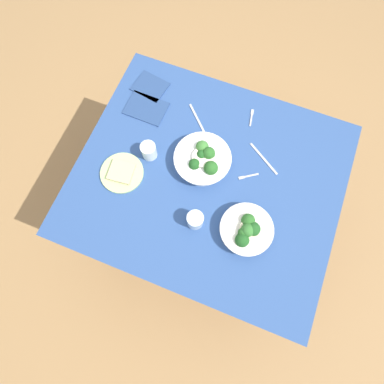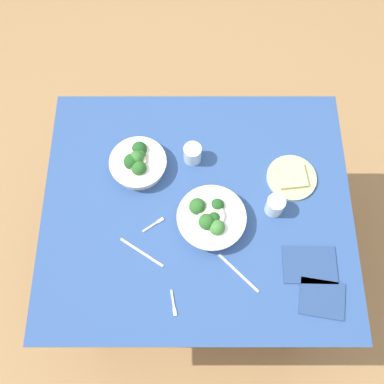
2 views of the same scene
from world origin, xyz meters
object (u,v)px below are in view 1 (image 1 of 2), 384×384
object	(u,v)px
table_knife_right	(264,159)
broccoli_bowl_near	(203,159)
broccoli_bowl_far	(246,230)
fork_by_far_bowl	(251,117)
water_glass_side	(149,151)
napkin_folded_upper	(146,108)
napkin_folded_lower	(150,86)
table_knife_left	(198,120)
water_glass_center	(195,220)
fork_by_near_bowl	(247,176)
bread_side_plate	(122,173)

from	to	relation	value
table_knife_right	broccoli_bowl_near	bearing A→B (deg)	58.31
broccoli_bowl_far	fork_by_far_bowl	size ratio (longest dim) A/B	2.44
water_glass_side	fork_by_far_bowl	distance (m)	0.54
water_glass_side	napkin_folded_upper	bearing A→B (deg)	-61.80
broccoli_bowl_near	napkin_folded_lower	bearing A→B (deg)	-36.49
broccoli_bowl_near	table_knife_left	xyz separation A→B (m)	(0.10, -0.20, -0.04)
broccoli_bowl_far	water_glass_center	bearing A→B (deg)	10.24
fork_by_near_bowl	napkin_folded_upper	bearing A→B (deg)	-49.92
bread_side_plate	fork_by_near_bowl	world-z (taller)	bread_side_plate
fork_by_far_bowl	water_glass_center	bearing A→B (deg)	163.28
fork_by_far_bowl	table_knife_right	xyz separation A→B (m)	(-0.12, 0.19, -0.00)
table_knife_left	table_knife_right	xyz separation A→B (m)	(-0.36, 0.08, 0.00)
fork_by_far_bowl	fork_by_near_bowl	xyz separation A→B (m)	(-0.08, 0.31, 0.00)
fork_by_far_bowl	napkin_folded_upper	size ratio (longest dim) A/B	0.47
table_knife_left	napkin_folded_lower	world-z (taller)	napkin_folded_lower
water_glass_center	fork_by_near_bowl	distance (m)	0.33
fork_by_near_bowl	fork_by_far_bowl	bearing A→B (deg)	-109.97
broccoli_bowl_far	fork_by_far_bowl	distance (m)	0.58
table_knife_left	bread_side_plate	bearing A→B (deg)	104.24
bread_side_plate	table_knife_right	world-z (taller)	bread_side_plate
broccoli_bowl_near	water_glass_center	xyz separation A→B (m)	(-0.07, 0.28, 0.00)
table_knife_right	napkin_folded_lower	xyz separation A→B (m)	(0.66, -0.17, 0.00)
bread_side_plate	napkin_folded_upper	size ratio (longest dim) A/B	1.00
water_glass_center	fork_by_far_bowl	size ratio (longest dim) A/B	0.87
broccoli_bowl_far	napkin_folded_lower	distance (m)	0.88
water_glass_side	fork_by_near_bowl	distance (m)	0.47
bread_side_plate	fork_by_near_bowl	size ratio (longest dim) A/B	2.36
fork_by_far_bowl	table_knife_left	xyz separation A→B (m)	(0.24, 0.11, -0.00)
water_glass_side	fork_by_near_bowl	bearing A→B (deg)	-172.35
bread_side_plate	fork_by_near_bowl	distance (m)	0.58
napkin_folded_lower	fork_by_near_bowl	bearing A→B (deg)	155.24
water_glass_center	napkin_folded_upper	world-z (taller)	water_glass_center
water_glass_center	table_knife_right	world-z (taller)	water_glass_center
table_knife_right	napkin_folded_lower	world-z (taller)	napkin_folded_lower
water_glass_side	broccoli_bowl_near	bearing A→B (deg)	-168.20
water_glass_center	table_knife_left	bearing A→B (deg)	-70.52
broccoli_bowl_near	bread_side_plate	xyz separation A→B (m)	(0.33, 0.19, -0.03)
fork_by_far_bowl	table_knife_right	bearing A→B (deg)	-157.57
fork_by_far_bowl	napkin_folded_upper	bearing A→B (deg)	95.89
broccoli_bowl_near	napkin_folded_lower	xyz separation A→B (m)	(0.40, -0.30, -0.04)
broccoli_bowl_far	fork_by_far_bowl	world-z (taller)	broccoli_bowl_far
fork_by_near_bowl	napkin_folded_lower	distance (m)	0.68
napkin_folded_lower	bread_side_plate	bearing A→B (deg)	98.25
water_glass_center	table_knife_right	xyz separation A→B (m)	(-0.19, -0.40, -0.04)
bread_side_plate	broccoli_bowl_far	bearing A→B (deg)	175.23
broccoli_bowl_far	broccoli_bowl_near	world-z (taller)	broccoli_bowl_near
fork_by_near_bowl	napkin_folded_lower	bearing A→B (deg)	-59.35
fork_by_near_bowl	napkin_folded_upper	xyz separation A→B (m)	(0.59, -0.16, 0.00)
table_knife_left	table_knife_right	distance (m)	0.37
bread_side_plate	table_knife_right	size ratio (longest dim) A/B	1.02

